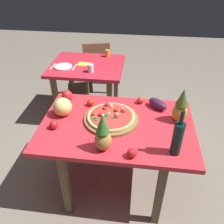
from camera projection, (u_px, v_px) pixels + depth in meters
name	position (u px, v px, depth m)	size (l,w,h in m)	color
ground_plane	(116.00, 180.00, 2.40)	(10.00, 10.00, 0.00)	gray
display_table	(117.00, 132.00, 2.02)	(1.30, 0.87, 0.75)	brown
background_table	(87.00, 73.00, 3.05)	(0.93, 0.79, 0.75)	brown
dining_chair	(96.00, 64.00, 3.64)	(0.49, 0.49, 0.85)	olive
pizza_board	(111.00, 119.00, 2.01)	(0.47, 0.47, 0.03)	olive
pizza	(111.00, 116.00, 2.00)	(0.41, 0.41, 0.06)	tan
wine_bottle	(178.00, 138.00, 1.61)	(0.08, 0.08, 0.37)	black
pineapple_left	(181.00, 107.00, 1.93)	(0.13, 0.13, 0.31)	#AC892A
pineapple_right	(103.00, 134.00, 1.65)	(0.13, 0.13, 0.31)	#B9853A
melon	(63.00, 107.00, 2.03)	(0.17, 0.17, 0.17)	#EED775
bell_pepper	(67.00, 96.00, 2.25)	(0.10, 0.10, 0.11)	red
eggplant	(158.00, 104.00, 2.14)	(0.20, 0.09, 0.09)	#411B40
tomato_by_bottle	(132.00, 153.00, 1.64)	(0.07, 0.07, 0.07)	red
tomato_at_corner	(140.00, 100.00, 2.22)	(0.06, 0.06, 0.06)	red
tomato_beside_pepper	(54.00, 125.00, 1.90)	(0.07, 0.07, 0.07)	red
tomato_near_board	(90.00, 103.00, 2.18)	(0.07, 0.07, 0.07)	red
drinking_glass_juice	(107.00, 53.00, 3.17)	(0.06, 0.06, 0.10)	orange
drinking_glass_water	(91.00, 68.00, 2.78)	(0.08, 0.08, 0.10)	silver
dinner_plate	(63.00, 67.00, 2.91)	(0.22, 0.22, 0.02)	white
fork_utensil	(53.00, 66.00, 2.92)	(0.02, 0.18, 0.01)	silver
knife_utensil	(74.00, 68.00, 2.89)	(0.02, 0.18, 0.01)	silver
napkin_folded	(83.00, 64.00, 2.98)	(0.14, 0.12, 0.01)	yellow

